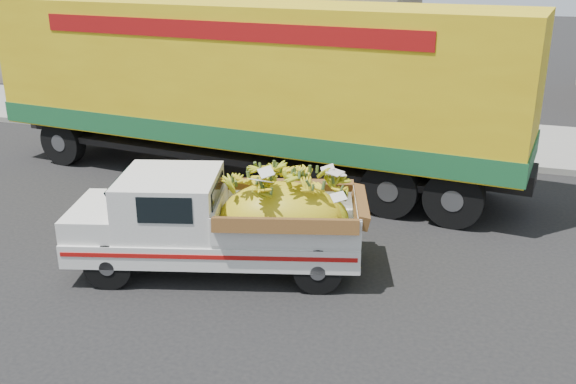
% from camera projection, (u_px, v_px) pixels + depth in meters
% --- Properties ---
extents(ground, '(100.00, 100.00, 0.00)m').
position_uv_depth(ground, '(221.00, 246.00, 11.03)').
color(ground, black).
rests_on(ground, ground).
extents(curb, '(60.00, 0.25, 0.15)m').
position_uv_depth(curb, '(318.00, 148.00, 16.42)').
color(curb, gray).
rests_on(curb, ground).
extents(sidewalk, '(60.00, 4.00, 0.14)m').
position_uv_depth(sidewalk, '(339.00, 128.00, 18.29)').
color(sidewalk, gray).
rests_on(sidewalk, ground).
extents(building_left, '(18.00, 6.00, 5.00)m').
position_uv_depth(building_left, '(179.00, 16.00, 25.09)').
color(building_left, gray).
rests_on(building_left, ground).
extents(pickup_truck, '(4.72, 2.78, 1.56)m').
position_uv_depth(pickup_truck, '(238.00, 220.00, 9.96)').
color(pickup_truck, black).
rests_on(pickup_truck, ground).
extents(semi_trailer, '(12.04, 3.71, 3.80)m').
position_uv_depth(semi_trailer, '(250.00, 83.00, 13.79)').
color(semi_trailer, black).
rests_on(semi_trailer, ground).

